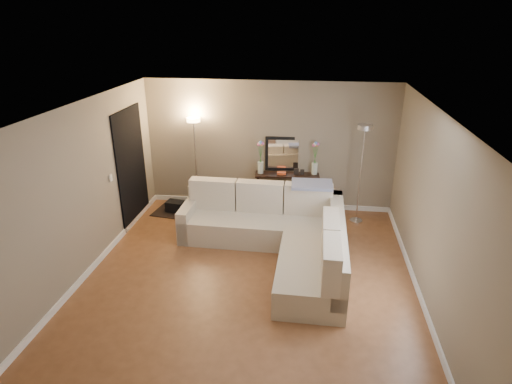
# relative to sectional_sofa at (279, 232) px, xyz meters

# --- Properties ---
(floor) EXTENTS (5.00, 5.50, 0.01)m
(floor) POSITION_rel_sectional_sofa_xyz_m (-0.39, -0.85, -0.37)
(floor) COLOR brown
(floor) RESTS_ON ground
(ceiling) EXTENTS (5.00, 5.50, 0.01)m
(ceiling) POSITION_rel_sectional_sofa_xyz_m (-0.39, -0.85, 2.24)
(ceiling) COLOR white
(ceiling) RESTS_ON ground
(wall_back) EXTENTS (5.00, 0.02, 2.60)m
(wall_back) POSITION_rel_sectional_sofa_xyz_m (-0.39, 1.91, 0.93)
(wall_back) COLOR gray
(wall_back) RESTS_ON ground
(wall_front) EXTENTS (5.00, 0.02, 2.60)m
(wall_front) POSITION_rel_sectional_sofa_xyz_m (-0.39, -3.61, 0.93)
(wall_front) COLOR gray
(wall_front) RESTS_ON ground
(wall_left) EXTENTS (0.02, 5.50, 2.60)m
(wall_left) POSITION_rel_sectional_sofa_xyz_m (-2.90, -0.85, 0.93)
(wall_left) COLOR gray
(wall_left) RESTS_ON ground
(wall_right) EXTENTS (0.02, 5.50, 2.60)m
(wall_right) POSITION_rel_sectional_sofa_xyz_m (2.12, -0.85, 0.93)
(wall_right) COLOR gray
(wall_right) RESTS_ON ground
(baseboard_back) EXTENTS (5.00, 0.03, 0.10)m
(baseboard_back) POSITION_rel_sectional_sofa_xyz_m (-0.39, 1.88, -0.32)
(baseboard_back) COLOR white
(baseboard_back) RESTS_ON ground
(baseboard_left) EXTENTS (0.03, 5.50, 0.10)m
(baseboard_left) POSITION_rel_sectional_sofa_xyz_m (-2.87, -0.85, -0.32)
(baseboard_left) COLOR white
(baseboard_left) RESTS_ON ground
(baseboard_right) EXTENTS (0.03, 5.50, 0.10)m
(baseboard_right) POSITION_rel_sectional_sofa_xyz_m (2.10, -0.85, -0.32)
(baseboard_right) COLOR white
(baseboard_right) RESTS_ON ground
(doorway) EXTENTS (0.02, 1.20, 2.20)m
(doorway) POSITION_rel_sectional_sofa_xyz_m (-2.87, 0.85, 0.73)
(doorway) COLOR black
(doorway) RESTS_ON ground
(switch_plate) EXTENTS (0.02, 0.08, 0.12)m
(switch_plate) POSITION_rel_sectional_sofa_xyz_m (-2.87, -0.00, 0.83)
(switch_plate) COLOR white
(switch_plate) RESTS_ON ground
(sectional_sofa) EXTENTS (2.83, 2.74, 0.99)m
(sectional_sofa) POSITION_rel_sectional_sofa_xyz_m (0.00, 0.00, 0.00)
(sectional_sofa) COLOR beige
(sectional_sofa) RESTS_ON floor
(throw_blanket) EXTENTS (0.73, 0.44, 0.09)m
(throw_blanket) POSITION_rel_sectional_sofa_xyz_m (0.50, 0.69, 0.62)
(throw_blanket) COLOR #7F85A3
(throw_blanket) RESTS_ON sectional_sofa
(console_table) EXTENTS (1.30, 0.45, 0.78)m
(console_table) POSITION_rel_sectional_sofa_xyz_m (-0.08, 1.73, 0.07)
(console_table) COLOR black
(console_table) RESTS_ON floor
(leaning_mirror) EXTENTS (0.90, 0.12, 0.71)m
(leaning_mirror) POSITION_rel_sectional_sofa_xyz_m (-0.01, 1.90, 0.79)
(leaning_mirror) COLOR black
(leaning_mirror) RESTS_ON console_table
(table_decor) EXTENTS (0.55, 0.13, 0.13)m
(table_decor) POSITION_rel_sectional_sofa_xyz_m (0.00, 1.70, 0.46)
(table_decor) COLOR #DD5227
(table_decor) RESTS_ON console_table
(flower_vase_left) EXTENTS (0.15, 0.13, 0.67)m
(flower_vase_left) POSITION_rel_sectional_sofa_xyz_m (-0.53, 1.69, 0.71)
(flower_vase_left) COLOR silver
(flower_vase_left) RESTS_ON console_table
(flower_vase_right) EXTENTS (0.15, 0.13, 0.67)m
(flower_vase_right) POSITION_rel_sectional_sofa_xyz_m (0.54, 1.78, 0.71)
(flower_vase_right) COLOR silver
(flower_vase_right) RESTS_ON console_table
(floor_lamp_lit) EXTENTS (0.30, 0.30, 1.87)m
(floor_lamp_lit) POSITION_rel_sectional_sofa_xyz_m (-1.88, 1.74, 0.95)
(floor_lamp_lit) COLOR silver
(floor_lamp_lit) RESTS_ON floor
(floor_lamp_unlit) EXTENTS (0.34, 0.34, 1.92)m
(floor_lamp_unlit) POSITION_rel_sectional_sofa_xyz_m (1.40, 1.36, 0.99)
(floor_lamp_unlit) COLOR silver
(floor_lamp_unlit) RESTS_ON floor
(charcoal_rug) EXTENTS (1.34, 1.08, 0.02)m
(charcoal_rug) POSITION_rel_sectional_sofa_xyz_m (-2.03, 1.41, -0.36)
(charcoal_rug) COLOR black
(charcoal_rug) RESTS_ON floor
(black_bag) EXTENTS (0.38, 0.29, 0.22)m
(black_bag) POSITION_rel_sectional_sofa_xyz_m (-2.25, 1.33, -0.26)
(black_bag) COLOR black
(black_bag) RESTS_ON charcoal_rug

